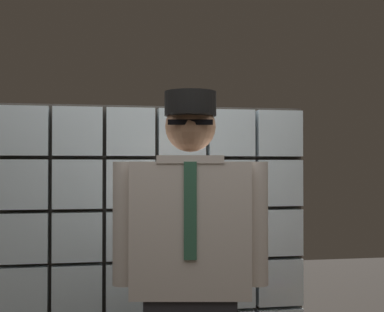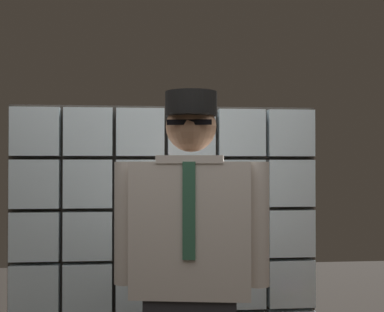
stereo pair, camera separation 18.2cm
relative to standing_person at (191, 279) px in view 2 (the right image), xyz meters
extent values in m
cube|color=silver|center=(-0.84, 0.73, -0.19)|extent=(0.28, 0.08, 0.28)
cube|color=silver|center=(-0.53, 0.73, -0.19)|extent=(0.28, 0.08, 0.28)
cube|color=silver|center=(-0.23, 0.73, -0.19)|extent=(0.28, 0.08, 0.28)
cube|color=silver|center=(0.07, 0.73, -0.19)|extent=(0.28, 0.08, 0.28)
cube|color=silver|center=(0.38, 0.73, -0.19)|extent=(0.28, 0.08, 0.28)
cube|color=silver|center=(0.68, 0.73, -0.19)|extent=(0.28, 0.08, 0.28)
cube|color=silver|center=(-0.84, 0.73, 0.11)|extent=(0.28, 0.08, 0.28)
cube|color=silver|center=(-0.53, 0.73, 0.11)|extent=(0.28, 0.08, 0.28)
cube|color=silver|center=(-0.23, 0.73, 0.11)|extent=(0.28, 0.08, 0.28)
cube|color=silver|center=(0.07, 0.73, 0.11)|extent=(0.28, 0.08, 0.28)
cube|color=silver|center=(0.38, 0.73, 0.11)|extent=(0.28, 0.08, 0.28)
cube|color=silver|center=(0.68, 0.73, 0.11)|extent=(0.28, 0.08, 0.28)
cube|color=silver|center=(-0.84, 0.73, 0.42)|extent=(0.28, 0.08, 0.28)
cube|color=silver|center=(-0.53, 0.73, 0.42)|extent=(0.28, 0.08, 0.28)
cube|color=silver|center=(-0.23, 0.73, 0.42)|extent=(0.28, 0.08, 0.28)
cube|color=silver|center=(0.07, 0.73, 0.42)|extent=(0.28, 0.08, 0.28)
cube|color=silver|center=(0.38, 0.73, 0.42)|extent=(0.28, 0.08, 0.28)
cube|color=silver|center=(0.68, 0.73, 0.42)|extent=(0.28, 0.08, 0.28)
cube|color=silver|center=(-0.84, 0.73, 0.72)|extent=(0.28, 0.08, 0.28)
cube|color=silver|center=(-0.53, 0.73, 0.72)|extent=(0.28, 0.08, 0.28)
cube|color=silver|center=(-0.23, 0.73, 0.72)|extent=(0.28, 0.08, 0.28)
cube|color=silver|center=(0.07, 0.73, 0.72)|extent=(0.28, 0.08, 0.28)
cube|color=silver|center=(0.38, 0.73, 0.72)|extent=(0.28, 0.08, 0.28)
cube|color=silver|center=(0.68, 0.73, 0.72)|extent=(0.28, 0.08, 0.28)
cube|color=#38332D|center=(-0.08, 0.78, -0.04)|extent=(1.84, 0.02, 1.84)
cube|color=silver|center=(0.00, 0.00, 0.23)|extent=(0.57, 0.33, 0.61)
cube|color=#33664C|center=(-0.02, -0.12, 0.33)|extent=(0.06, 0.02, 0.43)
cube|color=silver|center=(0.00, 0.00, 0.55)|extent=(0.34, 0.29, 0.04)
sphere|color=#A87A5B|center=(0.00, 0.00, 0.70)|extent=(0.23, 0.23, 0.23)
ellipsoid|color=black|center=(-0.01, -0.05, 0.66)|extent=(0.16, 0.11, 0.11)
cube|color=black|center=(-0.02, -0.11, 0.71)|extent=(0.20, 0.05, 0.02)
cylinder|color=black|center=(-0.02, -0.09, 0.75)|extent=(0.20, 0.20, 0.01)
cylinder|color=black|center=(0.00, 0.00, 0.81)|extent=(0.24, 0.24, 0.11)
cylinder|color=silver|center=(0.30, -0.05, 0.26)|extent=(0.13, 0.13, 0.56)
cylinder|color=silver|center=(-0.30, 0.05, 0.26)|extent=(0.13, 0.13, 0.56)
camera|label=1|loc=(-0.43, -2.45, 0.52)|focal=50.64mm
camera|label=2|loc=(-0.25, -2.48, 0.52)|focal=50.64mm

